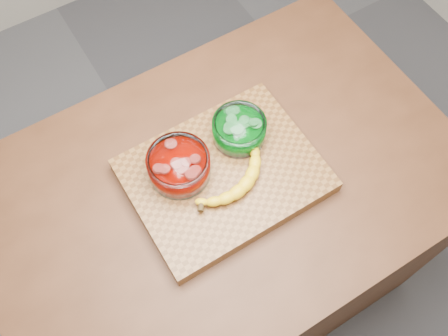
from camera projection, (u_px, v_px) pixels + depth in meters
ground at (224, 277)px, 2.03m from camera, size 3.50×3.50×0.00m
counter at (224, 240)px, 1.63m from camera, size 1.20×0.80×0.90m
cutting_board at (224, 176)px, 1.22m from camera, size 0.45×0.35×0.04m
bowl_red at (179, 166)px, 1.17m from camera, size 0.15×0.15×0.07m
bowl_green at (239, 130)px, 1.22m from camera, size 0.13×0.13×0.06m
banana at (230, 175)px, 1.18m from camera, size 0.24×0.15×0.04m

